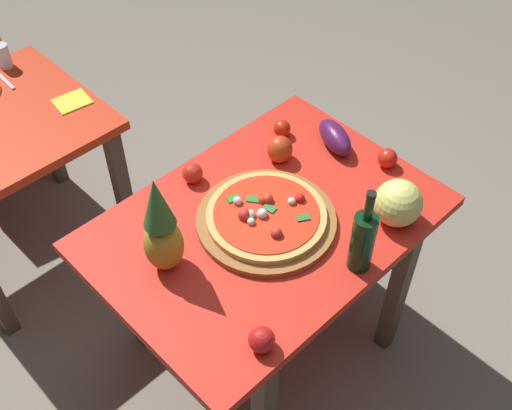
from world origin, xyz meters
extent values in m
plane|color=gray|center=(0.00, 0.00, 0.00)|extent=(10.00, 10.00, 0.00)
cube|color=brown|center=(0.36, -0.36, 0.37)|extent=(0.06, 0.06, 0.74)
cube|color=brown|center=(-0.36, 0.36, 0.37)|extent=(0.06, 0.06, 0.74)
cube|color=brown|center=(0.36, 0.36, 0.37)|extent=(0.06, 0.06, 0.74)
cube|color=red|center=(0.00, 0.00, 0.76)|extent=(1.17, 0.83, 0.04)
cube|color=brown|center=(-0.09, 0.81, 0.37)|extent=(0.06, 0.06, 0.74)
cube|color=brown|center=(-0.09, 1.47, 0.37)|extent=(0.06, 0.06, 0.74)
cube|color=#955E2C|center=(-0.09, 1.96, 0.21)|extent=(0.04, 0.04, 0.41)
cube|color=#955E2C|center=(-0.15, 1.63, 0.21)|extent=(0.04, 0.04, 0.41)
cylinder|color=#955E2C|center=(-0.01, -0.01, 0.79)|extent=(0.48, 0.48, 0.02)
cylinder|color=#E0A755|center=(-0.01, -0.01, 0.81)|extent=(0.41, 0.41, 0.02)
cylinder|color=red|center=(-0.01, -0.01, 0.82)|extent=(0.36, 0.36, 0.00)
sphere|color=red|center=(-0.06, -0.10, 0.84)|extent=(0.04, 0.04, 0.04)
sphere|color=red|center=(0.11, -0.05, 0.84)|extent=(0.03, 0.03, 0.03)
sphere|color=red|center=(0.03, 0.03, 0.84)|extent=(0.04, 0.04, 0.04)
sphere|color=red|center=(0.02, 0.04, 0.83)|extent=(0.03, 0.03, 0.03)
sphere|color=red|center=(-0.08, 0.03, 0.84)|extent=(0.04, 0.04, 0.04)
cube|color=#356F2C|center=(0.06, -0.11, 0.83)|extent=(0.05, 0.05, 0.00)
cube|color=#367738|center=(0.01, -0.01, 0.83)|extent=(0.03, 0.05, 0.00)
cube|color=#2F8127|center=(-0.05, 0.11, 0.83)|extent=(0.05, 0.04, 0.00)
cube|color=#2F7833|center=(0.00, 0.06, 0.83)|extent=(0.05, 0.05, 0.00)
sphere|color=white|center=(0.08, -0.04, 0.84)|extent=(0.03, 0.03, 0.03)
sphere|color=white|center=(-0.03, -0.01, 0.84)|extent=(0.04, 0.04, 0.04)
sphere|color=white|center=(-0.06, 0.01, 0.84)|extent=(0.03, 0.03, 0.03)
sphere|color=white|center=(-0.05, 0.09, 0.84)|extent=(0.03, 0.03, 0.03)
sphere|color=white|center=(-0.08, -0.01, 0.83)|extent=(0.03, 0.03, 0.03)
cylinder|color=black|center=(0.08, -0.34, 0.89)|extent=(0.08, 0.08, 0.22)
cylinder|color=black|center=(0.08, -0.34, 1.04)|extent=(0.03, 0.03, 0.09)
cylinder|color=black|center=(0.08, -0.34, 1.10)|extent=(0.03, 0.03, 0.02)
ellipsoid|color=#B7932B|center=(-0.36, 0.08, 0.87)|extent=(0.13, 0.13, 0.20)
cone|color=#32672C|center=(-0.36, 0.08, 1.06)|extent=(0.10, 0.10, 0.18)
sphere|color=#DFDF6F|center=(0.32, -0.30, 0.86)|extent=(0.16, 0.16, 0.16)
ellipsoid|color=red|center=(0.25, 0.18, 0.82)|extent=(0.10, 0.10, 0.11)
ellipsoid|color=#4B1746|center=(0.45, 0.09, 0.82)|extent=(0.16, 0.22, 0.09)
sphere|color=red|center=(0.36, 0.27, 0.81)|extent=(0.07, 0.07, 0.07)
sphere|color=red|center=(-0.06, 0.32, 0.81)|extent=(0.07, 0.07, 0.07)
sphere|color=red|center=(-0.35, -0.34, 0.81)|extent=(0.08, 0.08, 0.08)
sphere|color=red|center=(0.51, -0.12, 0.81)|extent=(0.07, 0.07, 0.07)
cylinder|color=silver|center=(-0.18, 1.44, 0.83)|extent=(0.06, 0.06, 0.11)
cube|color=silver|center=(-0.24, 1.36, 0.78)|extent=(0.02, 0.18, 0.01)
cube|color=yellow|center=(-0.12, 1.02, 0.78)|extent=(0.15, 0.14, 0.01)
camera|label=1|loc=(-1.01, -1.00, 2.36)|focal=43.70mm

